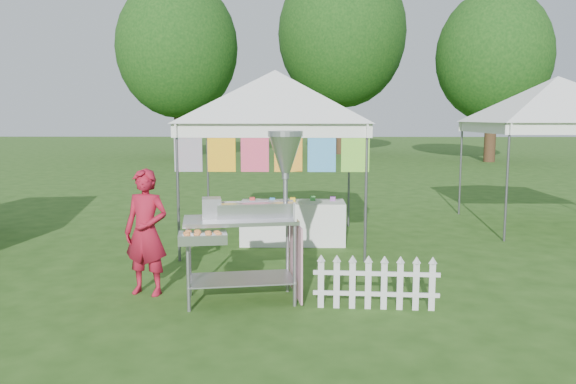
{
  "coord_description": "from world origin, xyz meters",
  "views": [
    {
      "loc": [
        0.4,
        -6.3,
        2.18
      ],
      "look_at": [
        0.25,
        1.89,
        1.1
      ],
      "focal_mm": 35.0,
      "sensor_mm": 36.0,
      "label": 1
    }
  ],
  "objects": [
    {
      "name": "tree_mid",
      "position": [
        3.0,
        28.0,
        7.14
      ],
      "size": [
        7.6,
        7.6,
        11.52
      ],
      "color": "#341F13",
      "rests_on": "ground"
    },
    {
      "name": "canopy_right",
      "position": [
        5.5,
        5.0,
        2.99
      ],
      "size": [
        4.24,
        4.24,
        3.45
      ],
      "color": "#59595E",
      "rests_on": "ground"
    },
    {
      "name": "vendor",
      "position": [
        -1.48,
        0.46,
        0.78
      ],
      "size": [
        0.65,
        0.5,
        1.57
      ],
      "primitive_type": "imported",
      "rotation": [
        0.0,
        0.0,
        -0.25
      ],
      "color": "maroon",
      "rests_on": "ground"
    },
    {
      "name": "picket_fence",
      "position": [
        1.29,
        -0.06,
        0.29
      ],
      "size": [
        1.44,
        0.12,
        0.56
      ],
      "rotation": [
        0.0,
        0.0,
        -0.06
      ],
      "color": "silver",
      "rests_on": "ground"
    },
    {
      "name": "ground",
      "position": [
        0.0,
        0.0,
        0.0
      ],
      "size": [
        120.0,
        120.0,
        0.0
      ],
      "primitive_type": "plane",
      "color": "#264914",
      "rests_on": "ground"
    },
    {
      "name": "display_table",
      "position": [
        0.31,
        3.35,
        0.37
      ],
      "size": [
        1.8,
        0.7,
        0.74
      ],
      "primitive_type": "cube",
      "color": "white",
      "rests_on": "ground"
    },
    {
      "name": "tree_left",
      "position": [
        -6.0,
        24.0,
        5.83
      ],
      "size": [
        6.4,
        6.4,
        9.53
      ],
      "color": "#341F13",
      "rests_on": "ground"
    },
    {
      "name": "donut_cart",
      "position": [
        -0.07,
        0.23,
        1.2
      ],
      "size": [
        1.48,
        1.21,
        2.03
      ],
      "rotation": [
        0.0,
        0.0,
        0.17
      ],
      "color": "gray",
      "rests_on": "ground"
    },
    {
      "name": "canopy_main",
      "position": [
        0.0,
        3.49,
        2.99
      ],
      "size": [
        4.24,
        4.24,
        3.45
      ],
      "color": "#59595E",
      "rests_on": "ground"
    },
    {
      "name": "tree_right",
      "position": [
        10.0,
        22.0,
        5.18
      ],
      "size": [
        5.6,
        5.6,
        8.42
      ],
      "color": "#341F13",
      "rests_on": "ground"
    }
  ]
}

